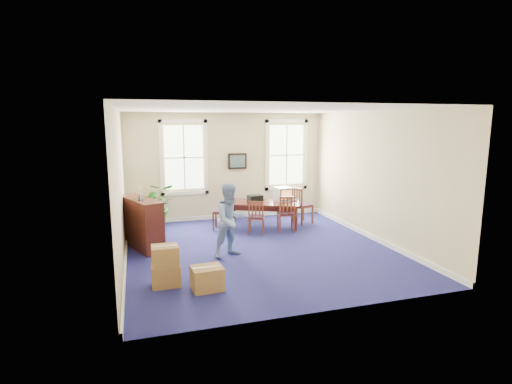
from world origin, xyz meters
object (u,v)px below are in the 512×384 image
object	(u,v)px
potted_plant	(155,206)
chair_near_left	(256,217)
crt_tv	(283,194)
man	(231,220)
cardboard_boxes	(176,262)
conference_table	(263,214)
credenza	(141,221)

from	to	relation	value
potted_plant	chair_near_left	bearing A→B (deg)	-26.44
crt_tv	man	bearing A→B (deg)	-140.67
potted_plant	cardboard_boxes	size ratio (longest dim) A/B	0.95
man	cardboard_boxes	xyz separation A→B (m)	(-1.31, -1.14, -0.42)
cardboard_boxes	crt_tv	bearing A→B (deg)	45.31
conference_table	cardboard_boxes	size ratio (longest dim) A/B	1.49
conference_table	chair_near_left	world-z (taller)	chair_near_left
cardboard_boxes	potted_plant	bearing A→B (deg)	92.25
conference_table	cardboard_boxes	bearing A→B (deg)	-105.13
conference_table	man	bearing A→B (deg)	-98.94
conference_table	potted_plant	bearing A→B (deg)	-166.38
crt_tv	potted_plant	xyz separation A→B (m)	(-3.54, 0.51, -0.24)
man	credenza	size ratio (longest dim) A/B	1.02
potted_plant	credenza	bearing A→B (deg)	-104.77
credenza	potted_plant	size ratio (longest dim) A/B	1.23
chair_near_left	man	bearing A→B (deg)	77.65
chair_near_left	potted_plant	world-z (taller)	potted_plant
man	potted_plant	size ratio (longest dim) A/B	1.26
cardboard_boxes	man	bearing A→B (deg)	40.90
credenza	potted_plant	distance (m)	1.63
man	cardboard_boxes	world-z (taller)	man
conference_table	man	size ratio (longest dim) A/B	1.25
chair_near_left	credenza	bearing A→B (deg)	28.22
potted_plant	man	bearing A→B (deg)	-62.38
conference_table	crt_tv	size ratio (longest dim) A/B	4.39
crt_tv	credenza	bearing A→B (deg)	-173.41
conference_table	potted_plant	world-z (taller)	potted_plant
man	potted_plant	world-z (taller)	man
crt_tv	chair_near_left	xyz separation A→B (m)	(-1.02, -0.74, -0.43)
crt_tv	man	xyz separation A→B (m)	(-2.08, -2.29, -0.08)
man	potted_plant	distance (m)	3.17
conference_table	chair_near_left	size ratio (longest dim) A/B	2.24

